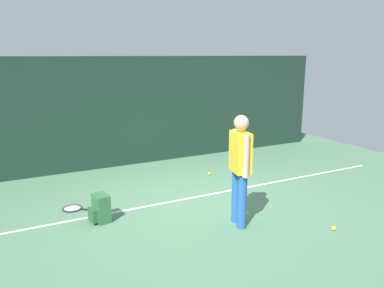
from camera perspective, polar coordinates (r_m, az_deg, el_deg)
The scene contains 9 objects.
ground_plane at distance 6.77m, azimuth 1.58°, elevation -8.97°, with size 12.00×12.00×0.00m, color #4C7556.
back_fence at distance 9.10m, azimuth -7.59°, elevation 4.92°, with size 10.00×0.10×2.52m, color #192D23.
court_line at distance 7.06m, azimuth 0.14°, elevation -7.97°, with size 9.00×0.05×0.00m, color white.
tennis_player at distance 5.73m, azimuth 7.17°, elevation -2.98°, with size 0.31×0.52×1.70m.
tennis_racket at distance 6.86m, azimuth -17.19°, elevation -9.17°, with size 0.59×0.52×0.03m.
backpack at distance 6.20m, azimuth -13.51°, elevation -9.38°, with size 0.32×0.33×0.44m.
tennis_ball_near_player at distance 6.19m, azimuth 20.36°, elevation -11.71°, with size 0.07×0.07×0.07m, color #CCE033.
tennis_ball_by_fence at distance 8.32m, azimuth 2.56°, elevation -4.43°, with size 0.07×0.07×0.07m, color #CCE033.
water_bottle at distance 8.76m, azimuth 7.20°, elevation -2.96°, with size 0.07×0.07×0.26m, color #D84C26.
Camera 1 is at (-3.05, -5.47, 2.55)m, focal length 35.80 mm.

